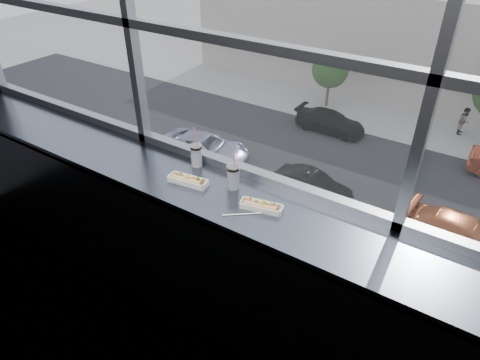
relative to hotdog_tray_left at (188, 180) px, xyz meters
The scene contains 17 objects.
wall_back_lower 0.73m from the hotdog_tray_left, 44.64° to the left, with size 6.00×6.00×0.00m, color black.
counter 0.32m from the hotdog_tray_left, ahead, with size 6.00×0.55×0.06m, color slate.
counter_fascia 0.69m from the hotdog_tray_left, 35.24° to the right, with size 6.00×0.04×1.04m, color slate.
hotdog_tray_left is the anchor object (origin of this frame).
hotdog_tray_right 0.56m from the hotdog_tray_left, ahead, with size 0.28×0.14×0.07m.
soda_cup_left 0.25m from the hotdog_tray_left, 113.78° to the left, with size 0.08×0.08×0.31m.
soda_cup_right 0.32m from the hotdog_tray_left, 23.70° to the left, with size 0.09×0.09×0.32m.
loose_straw 0.50m from the hotdog_tray_left, 10.29° to the right, with size 0.01×0.01×0.24m, color white.
wrapper 0.08m from the hotdog_tray_left, 163.10° to the right, with size 0.10×0.07×0.03m, color silver.
street_asphalt 23.64m from the hotdog_tray_left, 89.12° to the left, with size 80.00×10.00×0.06m, color black.
far_sidewalk 30.79m from the hotdog_tray_left, 89.37° to the left, with size 80.00×6.00×0.04m, color gray.
car_far_a 27.92m from the hotdog_tray_left, 108.38° to the left, with size 5.71×2.38×1.90m, color black.
car_near_c 19.78m from the hotdog_tray_left, 83.03° to the left, with size 6.36×2.65×2.12m, color #AE5229.
car_near_a 23.58m from the hotdog_tray_left, 128.58° to the left, with size 6.44×2.69×2.15m, color #8A8DAD.
car_near_b 20.54m from the hotdog_tray_left, 109.22° to the left, with size 5.70×2.38×1.90m, color black.
pedestrian_b 31.04m from the hotdog_tray_left, 90.46° to the left, with size 1.01×0.76×2.28m, color #66605B.
tree_left 31.41m from the hotdog_tray_left, 109.57° to the left, with size 2.79×2.79×4.35m.
Camera 1 is at (1.30, -0.61, 2.70)m, focal length 32.00 mm.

